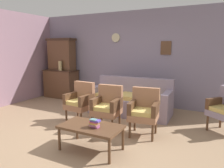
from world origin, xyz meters
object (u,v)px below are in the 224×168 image
Objects in this scene: side_cabinet at (61,84)px; floral_couch at (131,101)px; armchair_near_couch_end at (80,100)px; armchair_row_middle at (107,105)px; book_stack_on_table at (95,123)px; armchair_near_cabinet at (144,110)px; vase_on_cabinet at (60,66)px; coffee_table at (91,128)px.

side_cabinet reaches higher than floral_couch.
armchair_near_couch_end and armchair_row_middle have the same top height.
book_stack_on_table is at bearing -73.39° from armchair_row_middle.
side_cabinet is at bearing 153.67° from armchair_near_cabinet.
side_cabinet is 0.66m from vase_on_cabinet.
book_stack_on_table is (0.10, -0.04, 0.11)m from coffee_table.
floral_couch is at bearing -12.61° from side_cabinet.
vase_on_cabinet is at bearing 155.24° from armchair_near_cabinet.
side_cabinet is 1.28× the size of armchair_near_cabinet.
armchair_row_middle reaches higher than book_stack_on_table.
vase_on_cabinet is 0.34× the size of armchair_near_couch_end.
floral_couch reaches higher than coffee_table.
side_cabinet is 2.62m from armchair_near_couch_end.
floral_couch is at bearing 54.13° from armchair_near_couch_end.
armchair_near_couch_end is at bearing -39.24° from vase_on_cabinet.
side_cabinet is 0.57× the size of floral_couch.
floral_couch is 2.24× the size of armchair_near_couch_end.
side_cabinet is 3.98m from coffee_table.
floral_couch is at bearing 94.03° from coffee_table.
coffee_table is 0.15m from book_stack_on_table.
floral_couch is at bearing 96.50° from book_stack_on_table.
armchair_near_couch_end reaches higher than book_stack_on_table.
armchair_row_middle and armchair_near_cabinet have the same top height.
coffee_table is at bearing -78.24° from armchair_row_middle.
vase_on_cabinet reaches higher than side_cabinet.
armchair_row_middle is (-0.05, -1.16, 0.17)m from floral_couch.
floral_couch and armchair_near_couch_end have the same top height.
floral_couch is 2.24× the size of armchair_row_middle.
armchair_near_couch_end and armchair_near_cabinet have the same top height.
side_cabinet reaches higher than armchair_near_couch_end.
coffee_table is at bearing -120.11° from armchair_near_cabinet.
vase_on_cabinet is 2.77m from floral_couch.
floral_couch is 1.33m from armchair_near_cabinet.
side_cabinet is at bearing 128.29° from vase_on_cabinet.
vase_on_cabinet reaches higher than armchair_near_cabinet.
book_stack_on_table is (3.01, -2.74, 0.02)m from side_cabinet.
book_stack_on_table is (1.02, -1.05, -0.01)m from armchair_near_couch_end.
armchair_near_cabinet is 1.14m from coffee_table.
vase_on_cabinet is 3.73m from armchair_near_cabinet.
floral_couch is at bearing -9.44° from vase_on_cabinet.
armchair_near_cabinet is 0.90× the size of coffee_table.
floral_couch is at bearing 87.78° from armchair_row_middle.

